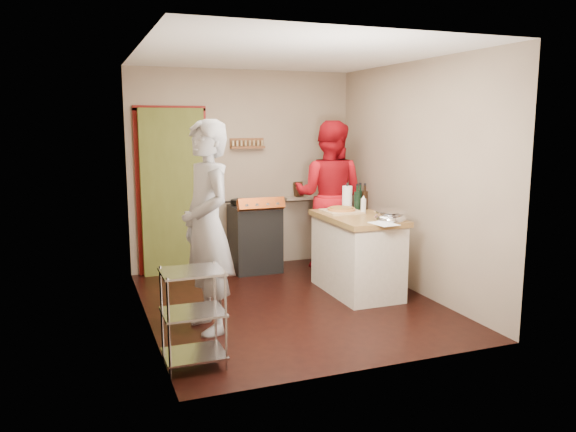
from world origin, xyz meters
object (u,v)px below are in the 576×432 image
at_px(island, 357,252).
at_px(person_stripe, 207,227).
at_px(stove, 255,237).
at_px(wire_shelving, 193,313).
at_px(person_red, 329,196).

height_order(island, person_stripe, person_stripe).
xyz_separation_m(island, person_stripe, (-1.84, -0.55, 0.50)).
xyz_separation_m(stove, person_stripe, (-1.04, -1.87, 0.53)).
xyz_separation_m(wire_shelving, person_red, (2.28, 2.39, 0.54)).
bearing_deg(wire_shelving, person_stripe, 68.76).
bearing_deg(island, person_red, 82.44).
distance_m(stove, wire_shelving, 2.94).
bearing_deg(person_stripe, stove, 142.19).
height_order(stove, wire_shelving, stove).
relative_size(wire_shelving, person_red, 0.41).
bearing_deg(stove, person_stripe, -118.96).
relative_size(island, person_red, 0.68).
distance_m(wire_shelving, person_red, 3.35).
xyz_separation_m(wire_shelving, person_stripe, (0.29, 0.75, 0.54)).
bearing_deg(stove, wire_shelving, -116.85).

